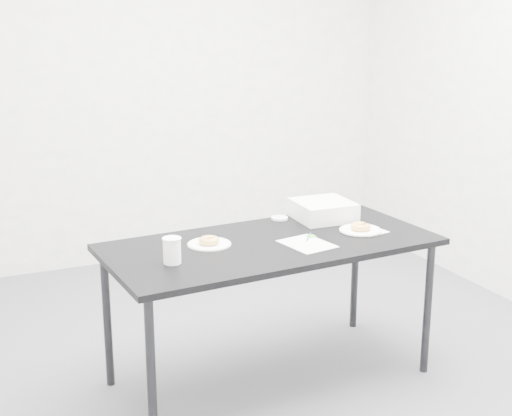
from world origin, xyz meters
name	(u,v)px	position (x,y,z in m)	size (l,w,h in m)	color
floor	(242,372)	(0.00, 0.00, 0.00)	(4.00, 4.00, 0.00)	#4D4E52
wall_back	(133,82)	(0.00, 2.00, 1.35)	(4.00, 0.02, 2.70)	white
table	(271,252)	(0.11, -0.11, 0.68)	(1.67, 0.87, 0.74)	black
scorecard	(307,244)	(0.26, -0.22, 0.74)	(0.20, 0.25, 0.00)	silver
logo_patch	(311,236)	(0.33, -0.13, 0.74)	(0.04, 0.04, 0.00)	green
pen	(309,237)	(0.31, -0.14, 0.75)	(0.01, 0.01, 0.12)	#0B7E45
napkin	(369,231)	(0.65, -0.17, 0.74)	(0.15, 0.15, 0.00)	silver
plate_near	(360,230)	(0.61, -0.15, 0.75)	(0.22, 0.22, 0.01)	white
donut_near	(361,227)	(0.61, -0.15, 0.77)	(0.10, 0.10, 0.03)	gold
plate_far	(209,244)	(-0.18, -0.04, 0.74)	(0.21, 0.21, 0.01)	white
donut_far	(209,240)	(-0.18, -0.04, 0.76)	(0.10, 0.10, 0.03)	gold
coffee_cup	(172,250)	(-0.43, -0.22, 0.80)	(0.08, 0.08, 0.12)	white
cup_lid	(279,218)	(0.32, 0.22, 0.75)	(0.09, 0.09, 0.01)	silver
bakery_box	(323,210)	(0.54, 0.14, 0.79)	(0.30, 0.30, 0.10)	silver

